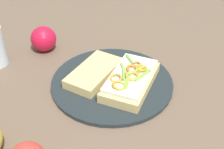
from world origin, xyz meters
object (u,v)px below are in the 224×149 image
at_px(sandwich, 131,79).
at_px(plate, 112,82).
at_px(bread_slice_side, 94,73).
at_px(apple_3, 44,39).

bearing_deg(sandwich, plate, -90.03).
distance_m(sandwich, bread_slice_side, 0.10).
xyz_separation_m(plate, bread_slice_side, (0.04, -0.03, 0.02)).
height_order(sandwich, apple_3, apple_3).
relative_size(plate, sandwich, 1.52).
distance_m(plate, apple_3, 0.26).
height_order(plate, bread_slice_side, bread_slice_side).
xyz_separation_m(sandwich, apple_3, (0.20, -0.24, 0.01)).
bearing_deg(bread_slice_side, plate, 97.35).
xyz_separation_m(sandwich, bread_slice_side, (0.08, -0.06, -0.01)).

